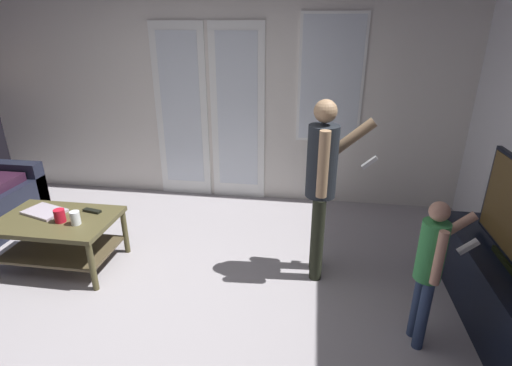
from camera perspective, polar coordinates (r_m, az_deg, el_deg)
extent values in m
cube|color=#979296|center=(3.16, -15.82, -18.83)|extent=(5.77, 4.76, 0.02)
cube|color=silver|center=(4.67, -5.92, 14.45)|extent=(5.77, 0.06, 2.79)
cube|color=white|center=(4.81, -10.80, 9.78)|extent=(0.64, 0.02, 2.09)
cube|color=silver|center=(4.79, -10.90, 10.33)|extent=(0.48, 0.01, 1.79)
cube|color=white|center=(4.64, -2.69, 9.68)|extent=(0.64, 0.02, 2.09)
cube|color=silver|center=(4.61, -2.74, 10.25)|extent=(0.48, 0.01, 1.79)
cube|color=white|center=(4.48, 10.88, 14.62)|extent=(0.71, 0.02, 1.38)
cube|color=silver|center=(4.46, 10.88, 14.60)|extent=(0.65, 0.01, 1.32)
cube|color=#1B1F2D|center=(5.28, -32.70, -0.45)|extent=(0.92, 0.16, 0.61)
cube|color=#4D4629|center=(3.79, -27.18, -4.89)|extent=(0.99, 0.65, 0.04)
cube|color=#4E422B|center=(3.92, -26.45, -8.63)|extent=(0.91, 0.57, 0.02)
cylinder|color=#4D4629|center=(3.46, -22.83, -11.27)|extent=(0.05, 0.05, 0.43)
cylinder|color=#4D4629|center=(4.36, -29.50, -5.36)|extent=(0.05, 0.05, 0.43)
cylinder|color=#4D4629|center=(3.88, -18.61, -6.79)|extent=(0.05, 0.05, 0.43)
cube|color=black|center=(3.36, 32.11, -13.59)|extent=(0.44, 1.63, 0.50)
cube|color=black|center=(3.22, 33.08, -9.66)|extent=(0.08, 0.37, 0.04)
cylinder|color=#25291C|center=(3.29, 8.97, -8.28)|extent=(0.10, 0.10, 0.74)
cylinder|color=#25291C|center=(3.43, 8.90, -6.92)|extent=(0.10, 0.10, 0.74)
cylinder|color=#22272D|center=(3.08, 9.66, 3.11)|extent=(0.24, 0.24, 0.58)
sphere|color=tan|center=(2.98, 10.15, 10.31)|extent=(0.18, 0.18, 0.18)
cylinder|color=tan|center=(2.92, 9.81, 2.66)|extent=(0.08, 0.08, 0.51)
cylinder|color=tan|center=(3.22, 13.17, 5.91)|extent=(0.45, 0.10, 0.40)
cube|color=white|center=(3.30, 16.27, 2.90)|extent=(0.13, 0.04, 0.11)
cylinder|color=navy|center=(2.90, 23.21, -17.47)|extent=(0.07, 0.07, 0.51)
cylinder|color=navy|center=(2.98, 22.51, -16.13)|extent=(0.07, 0.07, 0.51)
cylinder|color=#368A48|center=(2.69, 24.32, -9.09)|extent=(0.17, 0.17, 0.40)
sphere|color=tan|center=(2.56, 25.28, -3.80)|extent=(0.12, 0.12, 0.12)
cylinder|color=tan|center=(2.59, 25.23, -9.94)|extent=(0.06, 0.06, 0.36)
cylinder|color=tan|center=(2.79, 26.48, -6.25)|extent=(0.32, 0.09, 0.27)
cube|color=white|center=(2.90, 28.62, -8.18)|extent=(0.13, 0.05, 0.11)
cylinder|color=#32262D|center=(5.80, -33.06, -1.84)|extent=(0.26, 0.26, 0.02)
cube|color=#B5A9B8|center=(3.93, -28.55, -3.69)|extent=(0.40, 0.32, 0.02)
cylinder|color=red|center=(3.68, -26.80, -4.30)|extent=(0.09, 0.09, 0.11)
cylinder|color=white|center=(3.58, -24.94, -4.66)|extent=(0.08, 0.08, 0.12)
cube|color=black|center=(3.77, -22.87, -3.78)|extent=(0.18, 0.08, 0.02)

